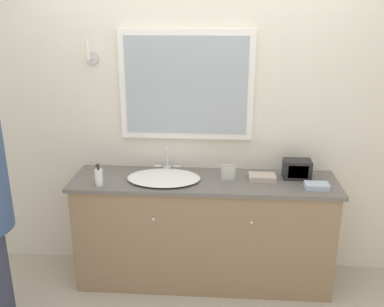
{
  "coord_description": "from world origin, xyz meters",
  "views": [
    {
      "loc": [
        0.12,
        -2.63,
        2.01
      ],
      "look_at": [
        -0.09,
        0.27,
        1.04
      ],
      "focal_mm": 40.0,
      "sensor_mm": 36.0,
      "label": 1
    }
  ],
  "objects": [
    {
      "name": "appliance_box",
      "position": [
        0.68,
        0.35,
        0.91
      ],
      "size": [
        0.2,
        0.13,
        0.14
      ],
      "color": "black",
      "rests_on": "vanity_counter"
    },
    {
      "name": "hand_towel_near_sink",
      "position": [
        0.79,
        0.16,
        0.86
      ],
      "size": [
        0.16,
        0.11,
        0.04
      ],
      "color": "#A8B7C6",
      "rests_on": "vanity_counter"
    },
    {
      "name": "soap_bottle",
      "position": [
        -0.73,
        0.11,
        0.91
      ],
      "size": [
        0.06,
        0.06,
        0.16
      ],
      "color": "white",
      "rests_on": "vanity_counter"
    },
    {
      "name": "picture_frame",
      "position": [
        0.17,
        0.25,
        0.91
      ],
      "size": [
        0.1,
        0.01,
        0.13
      ],
      "color": "#B2B2B7",
      "rests_on": "vanity_counter"
    },
    {
      "name": "ground_plane",
      "position": [
        0.0,
        0.0,
        0.0
      ],
      "size": [
        14.0,
        14.0,
        0.0
      ],
      "primitive_type": "plane",
      "color": "#B2A893"
    },
    {
      "name": "vanity_counter",
      "position": [
        0.0,
        0.27,
        0.42
      ],
      "size": [
        1.94,
        0.51,
        0.84
      ],
      "color": "#937556",
      "rests_on": "ground_plane"
    },
    {
      "name": "wall_back",
      "position": [
        -0.0,
        0.55,
        1.28
      ],
      "size": [
        8.0,
        0.18,
        2.55
      ],
      "color": "silver",
      "rests_on": "ground_plane"
    },
    {
      "name": "hand_towel_far_corner",
      "position": [
        0.42,
        0.29,
        0.86
      ],
      "size": [
        0.2,
        0.13,
        0.04
      ],
      "color": "#B7A899",
      "rests_on": "vanity_counter"
    },
    {
      "name": "sink_basin",
      "position": [
        -0.29,
        0.25,
        0.86
      ],
      "size": [
        0.53,
        0.43,
        0.19
      ],
      "color": "white",
      "rests_on": "vanity_counter"
    }
  ]
}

